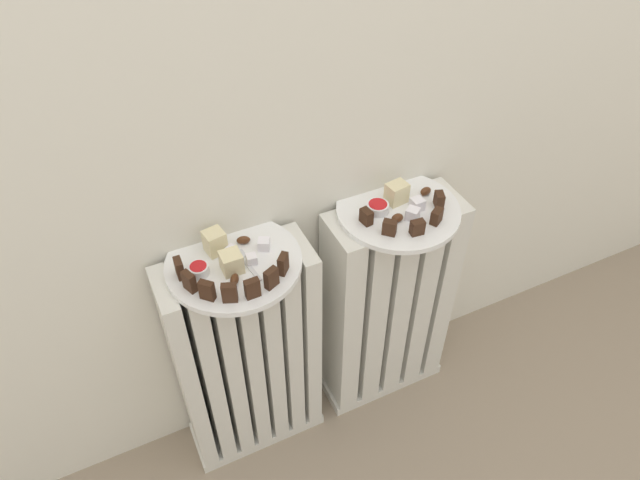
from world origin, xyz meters
name	(u,v)px	position (x,y,z in m)	size (l,w,h in m)	color
radiator_left	(248,359)	(-0.19, 0.28, 0.30)	(0.33, 0.13, 0.61)	silver
radiator_right	(386,306)	(0.19, 0.28, 0.30)	(0.33, 0.13, 0.61)	silver
plate_left	(234,263)	(-0.19, 0.28, 0.62)	(0.27, 0.27, 0.01)	white
plate_right	(398,210)	(0.19, 0.28, 0.62)	(0.27, 0.27, 0.01)	white
dark_cake_slice_left_0	(179,268)	(-0.29, 0.28, 0.64)	(0.03, 0.01, 0.04)	#382114
dark_cake_slice_left_1	(189,282)	(-0.28, 0.24, 0.64)	(0.03, 0.01, 0.04)	#382114
dark_cake_slice_left_2	(207,290)	(-0.26, 0.21, 0.64)	(0.03, 0.01, 0.04)	#382114
dark_cake_slice_left_3	(229,293)	(-0.22, 0.18, 0.64)	(0.03, 0.01, 0.04)	#382114
dark_cake_slice_left_4	(252,288)	(-0.18, 0.18, 0.64)	(0.03, 0.01, 0.04)	#382114
dark_cake_slice_left_5	(271,278)	(-0.14, 0.19, 0.64)	(0.03, 0.01, 0.04)	#382114
dark_cake_slice_left_6	(283,264)	(-0.11, 0.21, 0.64)	(0.03, 0.01, 0.04)	#382114
marble_cake_slice_left_0	(231,262)	(-0.20, 0.26, 0.64)	(0.04, 0.04, 0.04)	beige
marble_cake_slice_left_1	(215,242)	(-0.21, 0.32, 0.65)	(0.04, 0.04, 0.05)	beige
turkish_delight_left_0	(264,244)	(-0.12, 0.29, 0.63)	(0.02, 0.02, 0.02)	white
turkish_delight_left_1	(232,251)	(-0.18, 0.30, 0.63)	(0.02, 0.02, 0.02)	white
turkish_delight_left_2	(252,259)	(-0.16, 0.26, 0.63)	(0.02, 0.02, 0.02)	white
medjool_date_left_0	(234,280)	(-0.20, 0.22, 0.63)	(0.03, 0.02, 0.02)	#4C2814
medjool_date_left_1	(243,240)	(-0.15, 0.32, 0.63)	(0.03, 0.01, 0.02)	#4C2814
jam_bowl_left	(199,269)	(-0.25, 0.27, 0.63)	(0.04, 0.04, 0.02)	white
dark_cake_slice_right_0	(366,217)	(0.10, 0.27, 0.64)	(0.03, 0.02, 0.03)	#382114
dark_cake_slice_right_1	(389,228)	(0.13, 0.22, 0.64)	(0.03, 0.02, 0.03)	#382114
dark_cake_slice_right_2	(417,227)	(0.18, 0.19, 0.64)	(0.03, 0.02, 0.03)	#382114
dark_cake_slice_right_3	(437,216)	(0.23, 0.21, 0.64)	(0.03, 0.02, 0.03)	#382114
dark_cake_slice_right_4	(439,200)	(0.27, 0.25, 0.64)	(0.03, 0.02, 0.03)	#382114
marble_cake_slice_right_0	(397,193)	(0.19, 0.30, 0.65)	(0.04, 0.03, 0.05)	beige
turkish_delight_right_0	(417,204)	(0.22, 0.26, 0.64)	(0.03, 0.03, 0.03)	white
turkish_delight_right_1	(413,214)	(0.19, 0.24, 0.63)	(0.03, 0.03, 0.03)	white
medjool_date_right_0	(397,218)	(0.16, 0.24, 0.63)	(0.03, 0.02, 0.02)	#4C2814
medjool_date_right_1	(426,191)	(0.26, 0.29, 0.63)	(0.03, 0.02, 0.02)	#4C2814
jam_bowl_right	(378,207)	(0.14, 0.29, 0.63)	(0.05, 0.05, 0.02)	white
fork	(246,263)	(-0.17, 0.26, 0.62)	(0.03, 0.10, 0.00)	silver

